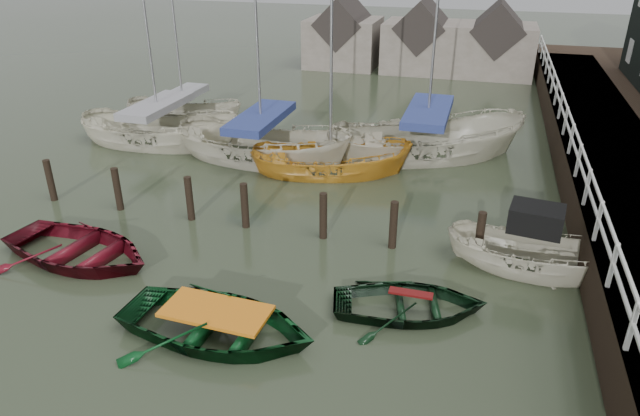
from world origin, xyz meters
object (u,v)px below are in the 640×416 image
(rowboat_red, at_px, (81,260))
(motorboat, at_px, (528,267))
(sailboat_b, at_px, (263,158))
(sailboat_e, at_px, (185,122))
(rowboat_dkgreen, at_px, (409,312))
(sailboat_d, at_px, (425,154))
(sailboat_a, at_px, (161,142))
(sailboat_c, at_px, (330,172))
(rowboat_green, at_px, (218,336))

(rowboat_red, bearing_deg, motorboat, -67.47)
(motorboat, xyz_separation_m, sailboat_b, (-9.58, 5.60, -0.04))
(motorboat, bearing_deg, sailboat_e, 66.75)
(rowboat_dkgreen, height_order, sailboat_b, sailboat_b)
(rowboat_dkgreen, xyz_separation_m, sailboat_d, (-0.90, 10.48, 0.06))
(sailboat_d, bearing_deg, sailboat_a, 75.52)
(sailboat_d, bearing_deg, rowboat_red, 120.05)
(sailboat_c, xyz_separation_m, sailboat_d, (3.12, 2.73, 0.05))
(rowboat_green, relative_size, motorboat, 0.98)
(sailboat_b, bearing_deg, sailboat_d, -63.26)
(rowboat_red, relative_size, rowboat_dkgreen, 1.26)
(sailboat_b, relative_size, sailboat_c, 1.19)
(rowboat_dkgreen, height_order, sailboat_c, sailboat_c)
(sailboat_b, bearing_deg, sailboat_a, 89.91)
(sailboat_a, height_order, sailboat_d, sailboat_d)
(rowboat_red, height_order, sailboat_b, sailboat_b)
(rowboat_dkgreen, bearing_deg, rowboat_green, 103.82)
(sailboat_d, relative_size, sailboat_e, 1.38)
(sailboat_a, bearing_deg, sailboat_b, -99.87)
(motorboat, bearing_deg, rowboat_green, 133.84)
(motorboat, relative_size, sailboat_d, 0.33)
(sailboat_a, relative_size, sailboat_e, 1.17)
(sailboat_a, relative_size, sailboat_d, 0.85)
(rowboat_dkgreen, distance_m, sailboat_e, 16.80)
(sailboat_a, bearing_deg, sailboat_e, 5.66)
(sailboat_b, distance_m, sailboat_d, 6.38)
(rowboat_green, height_order, sailboat_a, sailboat_a)
(motorboat, bearing_deg, sailboat_d, 32.91)
(rowboat_red, distance_m, rowboat_dkgreen, 8.83)
(rowboat_dkgreen, distance_m, sailboat_d, 10.51)
(rowboat_green, height_order, sailboat_c, sailboat_c)
(sailboat_d, bearing_deg, rowboat_dkgreen, 161.77)
(sailboat_e, bearing_deg, rowboat_green, -149.44)
(sailboat_e, bearing_deg, motorboat, -121.65)
(rowboat_red, xyz_separation_m, sailboat_d, (7.93, 10.59, 0.06))
(motorboat, distance_m, sailboat_b, 11.10)
(rowboat_green, distance_m, sailboat_b, 10.75)
(motorboat, xyz_separation_m, sailboat_a, (-14.32, 6.16, -0.04))
(sailboat_b, bearing_deg, rowboat_red, 173.65)
(rowboat_red, relative_size, sailboat_e, 0.45)
(motorboat, bearing_deg, sailboat_b, 67.86)
(sailboat_c, bearing_deg, rowboat_dkgreen, -166.88)
(rowboat_red, bearing_deg, sailboat_d, -27.99)
(rowboat_dkgreen, distance_m, sailboat_a, 14.61)
(motorboat, height_order, sailboat_c, sailboat_c)
(rowboat_dkgreen, distance_m, sailboat_b, 10.78)
(rowboat_red, xyz_separation_m, rowboat_dkgreen, (8.83, 0.11, 0.00))
(motorboat, relative_size, sailboat_b, 0.36)
(rowboat_red, relative_size, sailboat_b, 0.36)
(sailboat_c, distance_m, sailboat_d, 4.15)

